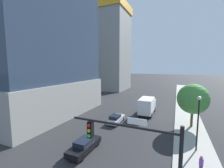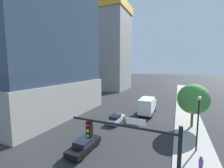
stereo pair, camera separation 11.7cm
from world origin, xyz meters
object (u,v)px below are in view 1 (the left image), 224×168
(street_lamp, at_px, (198,116))
(pedestrian_purple_shirt, at_px, (201,165))
(street_tree, at_px, (193,99))
(car_black, at_px, (84,145))
(construction_building, at_px, (112,45))
(box_truck, at_px, (147,105))
(traffic_light_pole, at_px, (136,152))
(car_silver, at_px, (116,119))

(street_lamp, xyz_separation_m, pedestrian_purple_shirt, (-0.06, -4.06, -3.14))
(street_tree, distance_m, car_black, 17.26)
(construction_building, relative_size, street_lamp, 6.89)
(street_tree, xyz_separation_m, pedestrian_purple_shirt, (-0.12, -11.46, -3.52))
(car_black, bearing_deg, street_tree, 46.98)
(street_lamp, height_order, box_truck, street_lamp)
(box_truck, bearing_deg, street_tree, -26.13)
(traffic_light_pole, bearing_deg, car_silver, 116.10)
(car_silver, distance_m, pedestrian_purple_shirt, 14.18)
(traffic_light_pole, xyz_separation_m, street_tree, (4.28, 17.68, -0.10))
(construction_building, xyz_separation_m, pedestrian_purple_shirt, (27.43, -43.45, -17.43))
(street_tree, bearing_deg, box_truck, 153.87)
(car_silver, height_order, pedestrian_purple_shirt, pedestrian_purple_shirt)
(traffic_light_pole, distance_m, box_truck, 21.80)
(street_tree, distance_m, box_truck, 8.81)
(street_lamp, bearing_deg, construction_building, 124.91)
(street_lamp, bearing_deg, traffic_light_pole, -112.33)
(street_tree, height_order, car_black, street_tree)
(car_black, bearing_deg, box_truck, 76.15)
(construction_building, relative_size, car_black, 8.98)
(box_truck, bearing_deg, construction_building, 125.28)
(box_truck, bearing_deg, car_silver, -120.57)
(construction_building, bearing_deg, car_black, -70.06)
(street_tree, bearing_deg, traffic_light_pole, -103.62)
(traffic_light_pole, xyz_separation_m, box_truck, (-3.26, 21.38, -2.76))
(car_silver, distance_m, box_truck, 7.84)
(traffic_light_pole, bearing_deg, box_truck, 98.66)
(box_truck, bearing_deg, street_lamp, -56.04)
(car_black, distance_m, box_truck, 16.52)
(traffic_light_pole, relative_size, car_silver, 1.56)
(construction_building, height_order, car_silver, construction_building)
(street_lamp, relative_size, street_tree, 0.92)
(street_tree, bearing_deg, construction_building, 130.74)
(traffic_light_pole, height_order, pedestrian_purple_shirt, traffic_light_pole)
(construction_building, bearing_deg, traffic_light_pole, -64.90)
(construction_building, bearing_deg, car_silver, -65.32)
(street_tree, height_order, pedestrian_purple_shirt, street_tree)
(traffic_light_pole, bearing_deg, car_black, 143.26)
(car_black, bearing_deg, traffic_light_pole, -36.74)
(traffic_light_pole, height_order, street_tree, street_tree)
(construction_building, relative_size, traffic_light_pole, 6.40)
(construction_building, xyz_separation_m, street_tree, (27.55, -31.99, -13.91))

